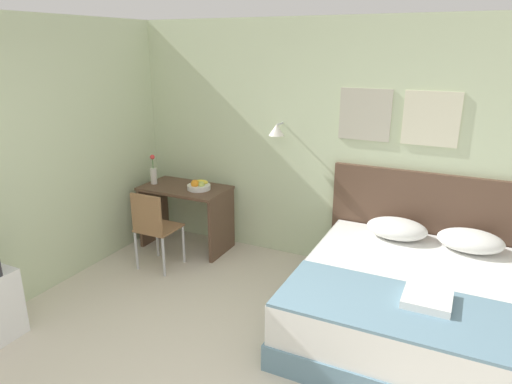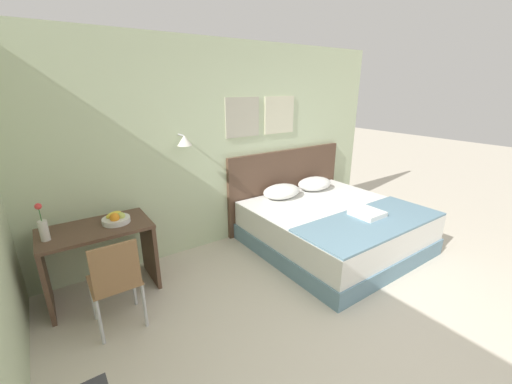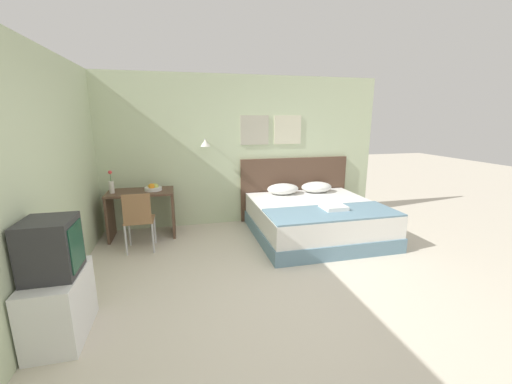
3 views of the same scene
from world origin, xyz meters
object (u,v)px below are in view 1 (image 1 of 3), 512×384
(pillow_right, at_px, (470,241))
(desk_chair, at_px, (153,225))
(headboard, at_px, (435,230))
(bed, at_px, (418,307))
(fruit_bowl, at_px, (199,186))
(flower_vase, at_px, (154,173))
(pillow_left, at_px, (397,229))
(desk, at_px, (186,207))
(throw_blanket, at_px, (412,310))
(folded_towel_near_foot, at_px, (427,299))

(pillow_right, distance_m, desk_chair, 3.16)
(desk_chair, bearing_deg, headboard, 19.93)
(bed, bearing_deg, fruit_bowl, 165.67)
(headboard, xyz_separation_m, flower_vase, (-3.19, -0.39, 0.31))
(bed, relative_size, pillow_left, 3.43)
(pillow_right, distance_m, flower_vase, 3.52)
(desk, bearing_deg, pillow_right, 1.11)
(throw_blanket, height_order, flower_vase, flower_vase)
(headboard, relative_size, desk_chair, 2.37)
(throw_blanket, xyz_separation_m, desk_chair, (-2.75, 0.58, -0.04))
(bed, bearing_deg, throw_blanket, -90.00)
(bed, height_order, pillow_left, pillow_left)
(throw_blanket, height_order, desk_chair, desk_chair)
(desk, height_order, flower_vase, flower_vase)
(bed, relative_size, throw_blanket, 1.03)
(pillow_left, height_order, desk_chair, desk_chair)
(pillow_left, height_order, pillow_right, same)
(throw_blanket, bearing_deg, pillow_right, 75.68)
(throw_blanket, bearing_deg, desk, 156.02)
(pillow_right, bearing_deg, bed, -114.44)
(desk, distance_m, fruit_bowl, 0.35)
(fruit_bowl, bearing_deg, bed, -14.33)
(pillow_left, distance_m, desk_chair, 2.53)
(desk_chair, bearing_deg, desk, 92.08)
(desk_chair, relative_size, flower_vase, 2.48)
(pillow_left, xyz_separation_m, desk_chair, (-2.42, -0.71, -0.13))
(desk, height_order, fruit_bowl, fruit_bowl)
(fruit_bowl, bearing_deg, desk_chair, -105.33)
(pillow_left, bearing_deg, fruit_bowl, -178.23)
(pillow_left, xyz_separation_m, desk, (-2.44, -0.06, -0.14))
(folded_towel_near_foot, bearing_deg, flower_vase, 162.25)
(folded_towel_near_foot, height_order, fruit_bowl, fruit_bowl)
(bed, bearing_deg, flower_vase, 169.04)
(throw_blanket, relative_size, fruit_bowl, 7.14)
(pillow_right, distance_m, throw_blanket, 1.34)
(pillow_right, relative_size, desk_chair, 0.65)
(headboard, distance_m, throw_blanket, 1.58)
(folded_towel_near_foot, distance_m, fruit_bowl, 2.88)
(throw_blanket, distance_m, flower_vase, 3.41)
(throw_blanket, relative_size, flower_vase, 5.38)
(flower_vase, bearing_deg, desk, 6.87)
(desk, bearing_deg, pillow_left, 1.41)
(headboard, bearing_deg, desk_chair, -160.07)
(fruit_bowl, bearing_deg, flower_vase, -176.23)
(desk, distance_m, flower_vase, 0.56)
(pillow_left, distance_m, fruit_bowl, 2.25)
(pillow_left, xyz_separation_m, fruit_bowl, (-2.24, -0.07, 0.15))
(pillow_left, relative_size, pillow_right, 1.00)
(pillow_left, bearing_deg, desk, -178.59)
(headboard, height_order, pillow_left, headboard)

